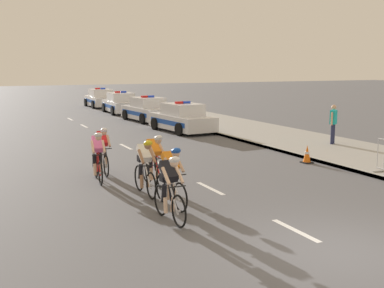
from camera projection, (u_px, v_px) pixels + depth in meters
The scene contains 16 objects.
ground_plane at pixel (341, 253), 9.28m from camera, with size 160.00×160.00×0.00m, color #56565B.
sidewalk_slab at pixel (266, 134), 24.92m from camera, with size 4.59×60.00×0.12m, color gray.
kerb_edge at pixel (227, 136), 24.00m from camera, with size 0.16×60.00×0.13m, color #9E9E99.
lane_markings_centre at pixel (141, 154), 19.50m from camera, with size 0.14×29.60×0.01m.
cyclist_lead at pixel (170, 187), 11.03m from camera, with size 0.42×1.72×1.56m.
cyclist_second at pixel (171, 176), 12.14m from camera, with size 0.44×1.72×1.56m.
cyclist_third at pixel (145, 166), 13.29m from camera, with size 0.42×1.72×1.56m.
cyclist_fourth at pixel (155, 160), 14.21m from camera, with size 0.44×1.72×1.56m.
cyclist_fifth at pixel (98, 156), 14.81m from camera, with size 0.45×1.72×1.56m.
cyclist_sixth at pixel (103, 150), 15.86m from camera, with size 0.43×1.72×1.56m.
police_car_nearest at pixel (182, 119), 26.02m from camera, with size 2.32×4.55×1.59m.
police_car_second at pixel (147, 110), 30.83m from camera, with size 2.27×4.53×1.59m.
police_car_third at pixel (120, 104), 35.96m from camera, with size 2.12×4.46×1.59m.
police_car_furthest at pixel (100, 99), 41.15m from camera, with size 2.04×4.42×1.59m.
traffic_cone_near at pixel (307, 154), 17.73m from camera, with size 0.36×0.36×0.64m.
spectator_middle at pixel (333, 121), 21.16m from camera, with size 0.48×0.38×1.68m.
Camera 1 is at (-6.23, -6.86, 3.47)m, focal length 46.59 mm.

